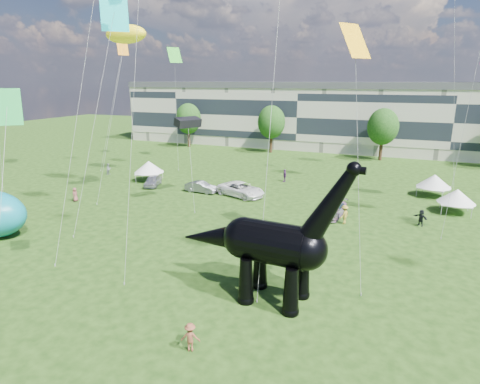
% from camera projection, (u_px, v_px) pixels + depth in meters
% --- Properties ---
extents(ground, '(220.00, 220.00, 0.00)m').
position_uv_depth(ground, '(184.00, 297.00, 25.68)').
color(ground, '#16330C').
rests_on(ground, ground).
extents(terrace_row, '(78.00, 11.00, 12.00)m').
position_uv_depth(terrace_row, '(304.00, 118.00, 82.08)').
color(terrace_row, beige).
rests_on(terrace_row, ground).
extents(tree_far_left, '(5.20, 5.20, 9.44)m').
position_uv_depth(tree_far_left, '(188.00, 116.00, 82.26)').
color(tree_far_left, '#382314').
rests_on(tree_far_left, ground).
extents(tree_mid_left, '(5.20, 5.20, 9.44)m').
position_uv_depth(tree_mid_left, '(271.00, 119.00, 75.52)').
color(tree_mid_left, '#382314').
rests_on(tree_mid_left, ground).
extents(tree_mid_right, '(5.20, 5.20, 9.44)m').
position_uv_depth(tree_mid_right, '(383.00, 124.00, 68.03)').
color(tree_mid_right, '#382314').
rests_on(tree_mid_right, ground).
extents(dinosaur_sculpture, '(11.81, 3.39, 9.64)m').
position_uv_depth(dinosaur_sculpture, '(267.00, 245.00, 24.67)').
color(dinosaur_sculpture, black).
rests_on(dinosaur_sculpture, ground).
extents(car_silver, '(2.89, 4.40, 1.39)m').
position_uv_depth(car_silver, '(153.00, 181.00, 52.46)').
color(car_silver, silver).
rests_on(car_silver, ground).
extents(car_grey, '(4.17, 1.65, 1.35)m').
position_uv_depth(car_grey, '(201.00, 187.00, 49.51)').
color(car_grey, slate).
rests_on(car_grey, ground).
extents(car_white, '(6.59, 4.54, 1.67)m').
position_uv_depth(car_white, '(241.00, 189.00, 47.84)').
color(car_white, white).
rests_on(car_white, ground).
extents(car_dark, '(2.60, 5.11, 1.42)m').
position_uv_depth(car_dark, '(333.00, 210.00, 40.75)').
color(car_dark, '#595960').
rests_on(car_dark, ground).
extents(gazebo_near, '(3.70, 3.70, 2.57)m').
position_uv_depth(gazebo_near, '(457.00, 196.00, 41.51)').
color(gazebo_near, white).
rests_on(gazebo_near, ground).
extents(gazebo_far, '(4.86, 4.86, 2.69)m').
position_uv_depth(gazebo_far, '(434.00, 181.00, 47.47)').
color(gazebo_far, silver).
rests_on(gazebo_far, ground).
extents(gazebo_left, '(5.08, 5.08, 2.78)m').
position_uv_depth(gazebo_left, '(149.00, 167.00, 54.89)').
color(gazebo_left, silver).
rests_on(gazebo_left, ground).
extents(visitors, '(50.65, 42.89, 1.89)m').
position_uv_depth(visitors, '(280.00, 205.00, 41.64)').
color(visitors, brown).
rests_on(visitors, ground).
extents(kites, '(61.73, 43.55, 30.43)m').
position_uv_depth(kites, '(276.00, 10.00, 42.47)').
color(kites, red).
rests_on(kites, ground).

